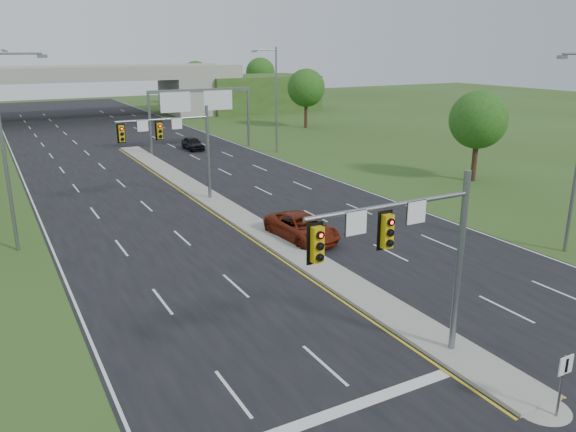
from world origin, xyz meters
The scene contains 18 objects.
ground centered at (0.00, 0.00, 0.00)m, with size 240.00×240.00×0.00m, color #354C1B.
road centered at (0.00, 35.00, 0.01)m, with size 24.00×160.00×0.02m, color black.
median centered at (0.00, 23.00, 0.10)m, with size 2.00×54.00×0.16m, color gray.
median_nose centered at (0.00, -4.00, 0.10)m, with size 2.00×2.00×0.16m, color gray.
lane_markings centered at (-0.60, 28.91, 0.02)m, with size 23.72×160.00×0.01m.
signal_mast_near centered at (-2.26, -0.07, 4.73)m, with size 6.62×0.60×7.00m.
signal_mast_far centered at (-2.26, 24.93, 4.73)m, with size 6.62×0.60×7.00m.
keep_right_sign centered at (0.00, -4.53, 1.52)m, with size 0.60×0.13×2.20m.
sign_gantry centered at (6.68, 44.92, 5.24)m, with size 11.58×0.44×6.67m.
overpass centered at (0.00, 80.00, 3.55)m, with size 80.00×14.00×8.10m.
lightpole_l_mid centered at (-13.30, 20.00, 6.10)m, with size 2.85×0.25×11.00m.
lightpole_r_far centered at (13.30, 40.00, 6.10)m, with size 2.85×0.25×11.00m.
tree_r_near centered at (22.00, 20.00, 5.18)m, with size 4.80×4.80×7.60m.
tree_r_mid centered at (26.00, 55.00, 5.51)m, with size 5.20×5.20×8.12m.
tree_back_c centered at (24.00, 94.00, 5.51)m, with size 5.60×5.60×8.32m.
tree_back_d centered at (38.00, 94.00, 5.84)m, with size 6.00×6.00×8.85m.
car_far_a centered at (1.50, 13.84, 0.77)m, with size 2.50×5.42×1.51m, color maroon.
car_far_c centered at (6.05, 45.85, 0.72)m, with size 1.66×4.12×1.40m, color black.
Camera 1 is at (-14.43, -13.50, 11.07)m, focal length 35.00 mm.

